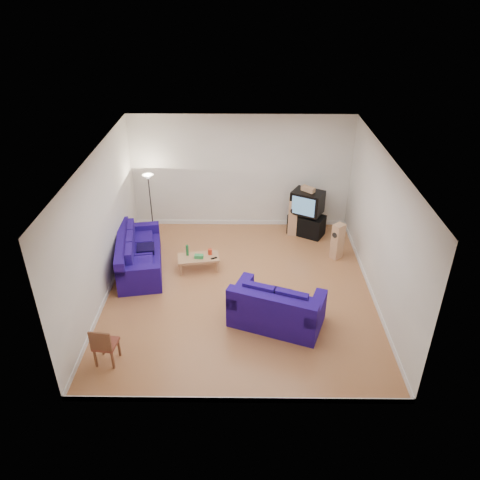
{
  "coord_description": "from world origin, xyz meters",
  "views": [
    {
      "loc": [
        0.09,
        -8.76,
        6.38
      ],
      "look_at": [
        0.0,
        0.4,
        1.1
      ],
      "focal_mm": 35.0,
      "sensor_mm": 36.0,
      "label": 1
    }
  ],
  "objects_px": {
    "sofa_three_seat": "(137,257)",
    "sofa_loveseat": "(276,310)",
    "television": "(307,202)",
    "tv_stand": "(306,225)",
    "coffee_table": "(198,259)"
  },
  "relations": [
    {
      "from": "coffee_table",
      "to": "television",
      "type": "bearing_deg",
      "value": 32.77
    },
    {
      "from": "tv_stand",
      "to": "television",
      "type": "xyz_separation_m",
      "value": [
        -0.02,
        -0.02,
        0.69
      ]
    },
    {
      "from": "sofa_three_seat",
      "to": "television",
      "type": "relative_size",
      "value": 2.47
    },
    {
      "from": "sofa_loveseat",
      "to": "television",
      "type": "bearing_deg",
      "value": 95.43
    },
    {
      "from": "coffee_table",
      "to": "sofa_three_seat",
      "type": "bearing_deg",
      "value": 179.08
    },
    {
      "from": "sofa_loveseat",
      "to": "television",
      "type": "height_order",
      "value": "television"
    },
    {
      "from": "tv_stand",
      "to": "coffee_table",
      "type": "bearing_deg",
      "value": -117.76
    },
    {
      "from": "sofa_loveseat",
      "to": "coffee_table",
      "type": "bearing_deg",
      "value": 151.6
    },
    {
      "from": "sofa_three_seat",
      "to": "tv_stand",
      "type": "xyz_separation_m",
      "value": [
        4.33,
        1.8,
        -0.04
      ]
    },
    {
      "from": "sofa_three_seat",
      "to": "television",
      "type": "xyz_separation_m",
      "value": [
        4.31,
        1.78,
        0.65
      ]
    },
    {
      "from": "sofa_three_seat",
      "to": "television",
      "type": "height_order",
      "value": "television"
    },
    {
      "from": "sofa_three_seat",
      "to": "tv_stand",
      "type": "bearing_deg",
      "value": 102.63
    },
    {
      "from": "sofa_three_seat",
      "to": "sofa_loveseat",
      "type": "distance_m",
      "value": 3.86
    },
    {
      "from": "sofa_three_seat",
      "to": "tv_stand",
      "type": "height_order",
      "value": "sofa_three_seat"
    },
    {
      "from": "sofa_three_seat",
      "to": "sofa_loveseat",
      "type": "relative_size",
      "value": 1.16
    }
  ]
}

